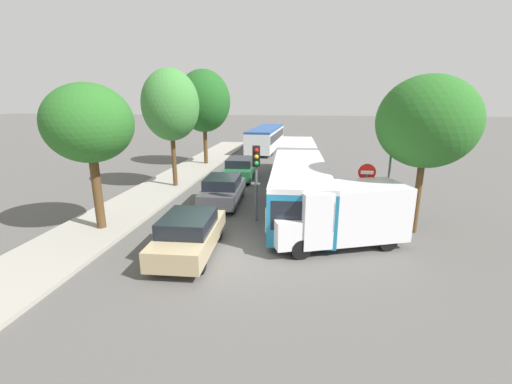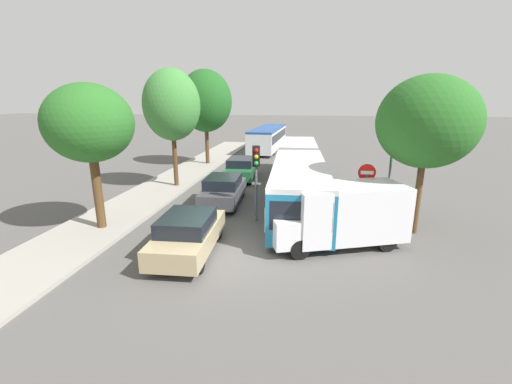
# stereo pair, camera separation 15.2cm
# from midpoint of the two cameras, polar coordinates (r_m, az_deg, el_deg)

# --- Properties ---
(ground_plane) EXTENTS (200.00, 200.00, 0.00)m
(ground_plane) POSITION_cam_midpoint_polar(r_m,az_deg,el_deg) (12.24, -4.25, -10.69)
(ground_plane) COLOR #565451
(kerb_strip_left) EXTENTS (3.20, 35.47, 0.14)m
(kerb_strip_left) POSITION_cam_midpoint_polar(r_m,az_deg,el_deg) (25.58, -11.86, 3.12)
(kerb_strip_left) COLOR #9E998E
(kerb_strip_left) RESTS_ON ground
(articulated_bus) EXTENTS (3.20, 16.38, 2.42)m
(articulated_bus) POSITION_cam_midpoint_polar(r_m,az_deg,el_deg) (19.57, 6.74, 3.58)
(articulated_bus) COLOR teal
(articulated_bus) RESTS_ON ground
(city_bus_rear) EXTENTS (2.91, 11.06, 2.36)m
(city_bus_rear) POSITION_cam_midpoint_polar(r_m,az_deg,el_deg) (36.66, 1.58, 9.14)
(city_bus_rear) COLOR silver
(city_bus_rear) RESTS_ON ground
(queued_car_tan) EXTENTS (1.98, 4.31, 1.47)m
(queued_car_tan) POSITION_cam_midpoint_polar(r_m,az_deg,el_deg) (12.39, -11.44, -6.86)
(queued_car_tan) COLOR tan
(queued_car_tan) RESTS_ON ground
(queued_car_graphite) EXTENTS (1.99, 4.33, 1.48)m
(queued_car_graphite) POSITION_cam_midpoint_polar(r_m,az_deg,el_deg) (17.87, -5.76, 0.33)
(queued_car_graphite) COLOR #47474C
(queued_car_graphite) RESTS_ON ground
(queued_car_green) EXTENTS (1.99, 4.32, 1.48)m
(queued_car_green) POSITION_cam_midpoint_polar(r_m,az_deg,el_deg) (23.27, -2.85, 3.93)
(queued_car_green) COLOR #236638
(queued_car_green) RESTS_ON ground
(white_van) EXTENTS (5.37, 3.54, 2.31)m
(white_van) POSITION_cam_midpoint_polar(r_m,az_deg,el_deg) (13.09, 13.82, -3.47)
(white_van) COLOR silver
(white_van) RESTS_ON ground
(traffic_light) EXTENTS (0.36, 0.39, 3.40)m
(traffic_light) POSITION_cam_midpoint_polar(r_m,az_deg,el_deg) (14.87, -0.26, 4.26)
(traffic_light) COLOR #56595E
(traffic_light) RESTS_ON ground
(no_entry_sign) EXTENTS (0.70, 0.08, 2.82)m
(no_entry_sign) POSITION_cam_midpoint_polar(r_m,az_deg,el_deg) (14.67, 17.54, 0.89)
(no_entry_sign) COLOR #56595E
(no_entry_sign) RESTS_ON ground
(direction_sign_post) EXTENTS (0.41, 1.37, 3.60)m
(direction_sign_post) POSITION_cam_midpoint_polar(r_m,az_deg,el_deg) (16.85, 21.25, 4.78)
(direction_sign_post) COLOR #56595E
(direction_sign_post) RESTS_ON ground
(tree_left_near) EXTENTS (3.39, 3.39, 5.96)m
(tree_left_near) POSITION_cam_midpoint_polar(r_m,az_deg,el_deg) (14.98, -26.37, 10.10)
(tree_left_near) COLOR #51381E
(tree_left_near) RESTS_ON ground
(tree_left_mid) EXTENTS (3.33, 3.33, 7.05)m
(tree_left_mid) POSITION_cam_midpoint_polar(r_m,az_deg,el_deg) (21.14, -14.33, 13.55)
(tree_left_mid) COLOR #51381E
(tree_left_mid) RESTS_ON ground
(tree_left_far) EXTENTS (4.19, 4.19, 7.56)m
(tree_left_far) POSITION_cam_midpoint_polar(r_m,az_deg,el_deg) (28.42, -8.88, 14.49)
(tree_left_far) COLOR #51381E
(tree_left_far) RESTS_ON ground
(tree_right_near) EXTENTS (3.77, 3.77, 6.26)m
(tree_right_near) POSITION_cam_midpoint_polar(r_m,az_deg,el_deg) (14.78, 26.36, 10.39)
(tree_right_near) COLOR #51381E
(tree_right_near) RESTS_ON ground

